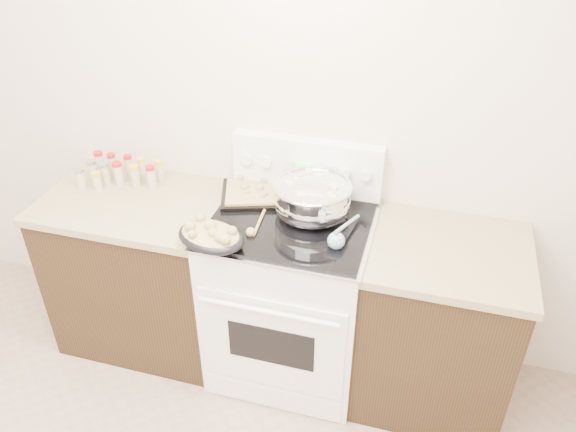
% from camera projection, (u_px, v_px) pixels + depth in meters
% --- Properties ---
extents(counter_left, '(0.93, 0.67, 0.92)m').
position_uv_depth(counter_left, '(147.00, 269.00, 3.10)').
color(counter_left, black).
rests_on(counter_left, ground).
extents(counter_right, '(0.73, 0.67, 0.92)m').
position_uv_depth(counter_right, '(435.00, 324.00, 2.74)').
color(counter_right, black).
rests_on(counter_right, ground).
extents(kitchen_range, '(0.78, 0.73, 1.22)m').
position_uv_depth(kitchen_range, '(291.00, 293.00, 2.89)').
color(kitchen_range, white).
rests_on(kitchen_range, ground).
extents(mixing_bowl, '(0.47, 0.47, 0.22)m').
position_uv_depth(mixing_bowl, '(312.00, 200.00, 2.63)').
color(mixing_bowl, silver).
rests_on(mixing_bowl, kitchen_range).
extents(roasting_pan, '(0.37, 0.30, 0.12)m').
position_uv_depth(roasting_pan, '(211.00, 236.00, 2.45)').
color(roasting_pan, black).
rests_on(roasting_pan, kitchen_range).
extents(baking_sheet, '(0.50, 0.42, 0.06)m').
position_uv_depth(baking_sheet, '(265.00, 192.00, 2.81)').
color(baking_sheet, black).
rests_on(baking_sheet, kitchen_range).
extents(wooden_spoon, '(0.05, 0.25, 0.04)m').
position_uv_depth(wooden_spoon, '(254.00, 228.00, 2.56)').
color(wooden_spoon, tan).
rests_on(wooden_spoon, kitchen_range).
extents(blue_ladle, '(0.10, 0.27, 0.10)m').
position_uv_depth(blue_ladle, '(338.00, 239.00, 2.45)').
color(blue_ladle, '#7A9DB6').
rests_on(blue_ladle, kitchen_range).
extents(spice_jars, '(0.40, 0.23, 0.13)m').
position_uv_depth(spice_jars, '(118.00, 172.00, 2.95)').
color(spice_jars, '#BFB28C').
rests_on(spice_jars, counter_left).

